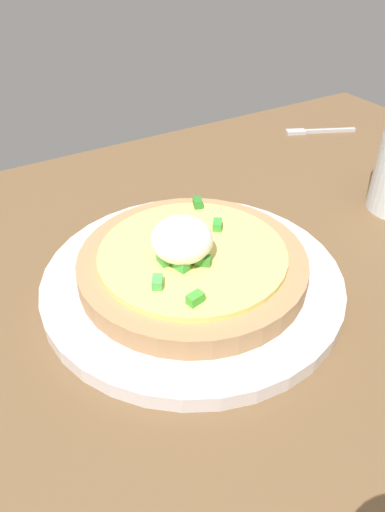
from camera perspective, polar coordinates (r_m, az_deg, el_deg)
name	(u,v)px	position (r cm, az deg, el deg)	size (l,w,h in cm)	color
dining_table	(247,316)	(42.99, 6.51, -7.16)	(96.89, 73.23, 3.33)	brown
plate	(192,280)	(42.69, 0.00, -2.92)	(26.62, 26.62, 1.45)	silver
pizza	(192,261)	(41.25, -0.11, -0.64)	(19.96, 19.96, 6.12)	tan
fork	(314,131)	(75.85, 14.40, 14.31)	(9.96, 5.38, 0.50)	#B7B7BC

